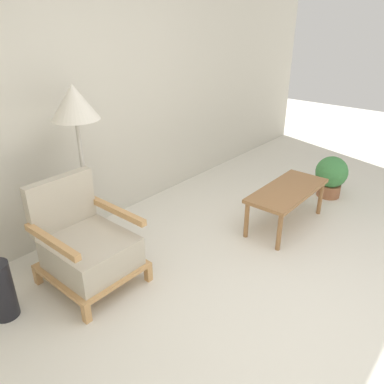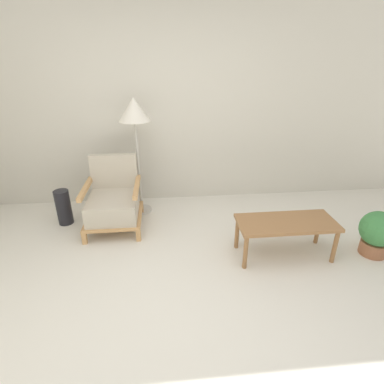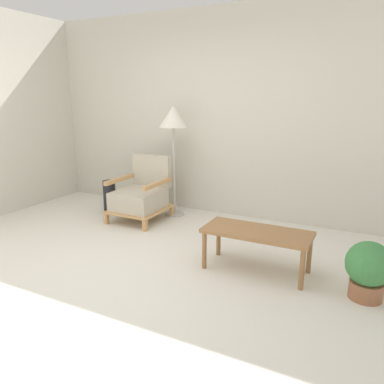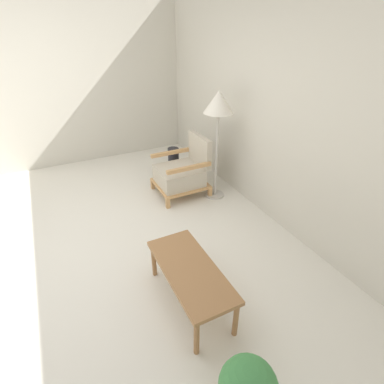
{
  "view_description": "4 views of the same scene",
  "coord_description": "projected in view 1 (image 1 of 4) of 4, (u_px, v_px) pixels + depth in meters",
  "views": [
    {
      "loc": [
        -2.04,
        -0.61,
        1.94
      ],
      "look_at": [
        0.21,
        1.28,
        0.55
      ],
      "focal_mm": 35.0,
      "sensor_mm": 36.0,
      "label": 1
    },
    {
      "loc": [
        -0.09,
        -1.67,
        1.91
      ],
      "look_at": [
        0.21,
        1.28,
        0.55
      ],
      "focal_mm": 28.0,
      "sensor_mm": 36.0,
      "label": 2
    },
    {
      "loc": [
        2.04,
        -2.34,
        1.6
      ],
      "look_at": [
        0.21,
        1.28,
        0.55
      ],
      "focal_mm": 35.0,
      "sensor_mm": 36.0,
      "label": 3
    },
    {
      "loc": [
        2.77,
        -0.0,
        2.22
      ],
      "look_at": [
        0.21,
        1.28,
        0.55
      ],
      "focal_mm": 28.0,
      "sensor_mm": 36.0,
      "label": 4
    }
  ],
  "objects": [
    {
      "name": "floor_lamp",
      "position": [
        75.0,
        112.0,
        2.91
      ],
      "size": [
        0.38,
        0.38,
        1.47
      ],
      "color": "#B7B2A8",
      "rests_on": "ground_plane"
    },
    {
      "name": "vase",
      "position": [
        1.0,
        291.0,
        2.58
      ],
      "size": [
        0.18,
        0.18,
        0.44
      ],
      "primitive_type": "cylinder",
      "color": "black",
      "rests_on": "ground_plane"
    },
    {
      "name": "wall_back",
      "position": [
        87.0,
        87.0,
        3.38
      ],
      "size": [
        8.0,
        0.06,
        2.7
      ],
      "color": "beige",
      "rests_on": "ground_plane"
    },
    {
      "name": "potted_plant",
      "position": [
        331.0,
        175.0,
        4.33
      ],
      "size": [
        0.36,
        0.36,
        0.48
      ],
      "color": "#935B3D",
      "rests_on": "ground_plane"
    },
    {
      "name": "coffee_table",
      "position": [
        287.0,
        193.0,
        3.68
      ],
      "size": [
        0.98,
        0.43,
        0.4
      ],
      "color": "olive",
      "rests_on": "ground_plane"
    },
    {
      "name": "ground_plane",
      "position": [
        314.0,
        324.0,
        2.59
      ],
      "size": [
        14.0,
        14.0,
        0.0
      ],
      "primitive_type": "plane",
      "color": "silver"
    },
    {
      "name": "armchair",
      "position": [
        87.0,
        245.0,
        2.89
      ],
      "size": [
        0.64,
        0.7,
        0.83
      ],
      "color": "tan",
      "rests_on": "ground_plane"
    }
  ]
}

